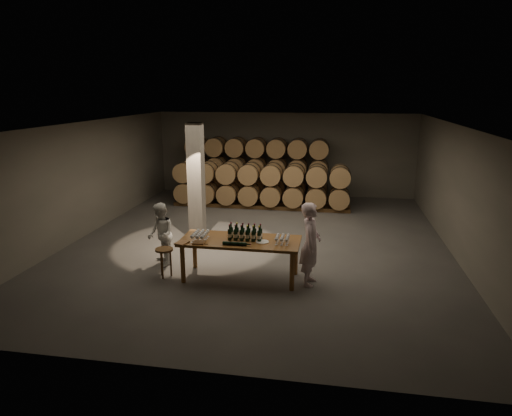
% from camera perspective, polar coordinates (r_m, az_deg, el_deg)
% --- Properties ---
extents(room, '(12.00, 12.00, 12.00)m').
position_cam_1_polar(room, '(12.73, -7.48, 3.32)').
color(room, '#4E4C49').
rests_on(room, ground).
extents(tasting_table, '(2.60, 1.10, 0.90)m').
position_cam_1_polar(tasting_table, '(9.97, -1.98, -4.54)').
color(tasting_table, brown).
rests_on(tasting_table, ground).
extents(barrel_stack_back, '(5.48, 0.95, 2.31)m').
position_cam_1_polar(barrel_stack_back, '(17.40, 0.09, 5.13)').
color(barrel_stack_back, brown).
rests_on(barrel_stack_back, ground).
extents(barrel_stack_front, '(6.26, 0.95, 1.57)m').
position_cam_1_polar(barrel_stack_front, '(16.05, 0.61, 2.97)').
color(barrel_stack_front, brown).
rests_on(barrel_stack_front, ground).
extents(bottle_cluster, '(0.74, 0.24, 0.36)m').
position_cam_1_polar(bottle_cluster, '(9.88, -1.38, -3.30)').
color(bottle_cluster, black).
rests_on(bottle_cluster, tasting_table).
extents(lying_bottles, '(0.60, 0.08, 0.08)m').
position_cam_1_polar(lying_bottles, '(9.58, -2.63, -4.47)').
color(lying_bottles, black).
rests_on(lying_bottles, tasting_table).
extents(glass_cluster_left, '(0.30, 0.52, 0.17)m').
position_cam_1_polar(glass_cluster_left, '(9.97, -7.01, -3.26)').
color(glass_cluster_left, silver).
rests_on(glass_cluster_left, tasting_table).
extents(glass_cluster_right, '(0.30, 0.41, 0.16)m').
position_cam_1_polar(glass_cluster_right, '(9.73, 3.31, -3.71)').
color(glass_cluster_right, silver).
rests_on(glass_cluster_right, tasting_table).
extents(plate, '(0.28, 0.28, 0.02)m').
position_cam_1_polar(plate, '(9.78, 0.79, -4.24)').
color(plate, white).
rests_on(plate, tasting_table).
extents(notebook_near, '(0.26, 0.21, 0.03)m').
position_cam_1_polar(notebook_near, '(9.77, -7.18, -4.33)').
color(notebook_near, brown).
rests_on(notebook_near, tasting_table).
extents(notebook_corner, '(0.29, 0.33, 0.02)m').
position_cam_1_polar(notebook_corner, '(9.83, -9.27, -4.30)').
color(notebook_corner, brown).
rests_on(notebook_corner, tasting_table).
extents(pen, '(0.13, 0.04, 0.01)m').
position_cam_1_polar(pen, '(9.71, -6.38, -4.49)').
color(pen, black).
rests_on(pen, tasting_table).
extents(stool, '(0.39, 0.39, 0.66)m').
position_cam_1_polar(stool, '(10.34, -11.39, -5.63)').
color(stool, brown).
rests_on(stool, ground).
extents(person_man, '(0.48, 0.69, 1.80)m').
position_cam_1_polar(person_man, '(9.73, 6.83, -4.49)').
color(person_man, silver).
rests_on(person_man, ground).
extents(person_woman, '(0.87, 0.92, 1.51)m').
position_cam_1_polar(person_woman, '(10.97, -11.83, -3.28)').
color(person_woman, silver).
rests_on(person_woman, ground).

